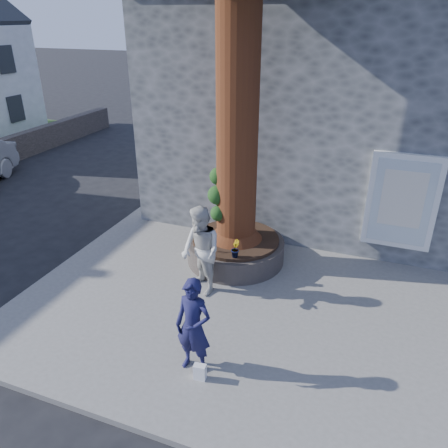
% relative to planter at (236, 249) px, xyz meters
% --- Properties ---
extents(ground, '(120.00, 120.00, 0.00)m').
position_rel_planter_xyz_m(ground, '(-0.80, -2.00, -0.41)').
color(ground, black).
rests_on(ground, ground).
extents(pavement, '(9.00, 8.00, 0.12)m').
position_rel_planter_xyz_m(pavement, '(0.70, -1.00, -0.35)').
color(pavement, slate).
rests_on(pavement, ground).
extents(yellow_line, '(0.10, 30.00, 0.01)m').
position_rel_planter_xyz_m(yellow_line, '(-3.85, -1.00, -0.41)').
color(yellow_line, yellow).
rests_on(yellow_line, ground).
extents(stone_shop, '(10.30, 8.30, 6.30)m').
position_rel_planter_xyz_m(stone_shop, '(1.70, 5.20, 2.75)').
color(stone_shop, '#474A4B').
rests_on(stone_shop, ground).
extents(planter, '(2.30, 2.30, 0.60)m').
position_rel_planter_xyz_m(planter, '(0.00, 0.00, 0.00)').
color(planter, black).
rests_on(planter, pavement).
extents(man, '(0.65, 0.46, 1.71)m').
position_rel_planter_xyz_m(man, '(0.55, -3.60, 0.56)').
color(man, '#17173F').
rests_on(man, pavement).
extents(woman, '(1.18, 1.14, 1.92)m').
position_rel_planter_xyz_m(woman, '(-0.24, -1.48, 0.67)').
color(woman, '#BBB9B3').
rests_on(woman, pavement).
extents(shopping_bag, '(0.21, 0.14, 0.28)m').
position_rel_planter_xyz_m(shopping_bag, '(0.74, -3.80, -0.15)').
color(shopping_bag, white).
rests_on(shopping_bag, pavement).
extents(plant_a, '(0.21, 0.18, 0.34)m').
position_rel_planter_xyz_m(plant_a, '(-0.44, -0.85, 0.48)').
color(plant_a, gray).
rests_on(plant_a, planter).
extents(plant_b, '(0.26, 0.27, 0.39)m').
position_rel_planter_xyz_m(plant_b, '(0.28, -0.85, 0.50)').
color(plant_b, gray).
rests_on(plant_b, planter).
extents(plant_c, '(0.22, 0.22, 0.33)m').
position_rel_planter_xyz_m(plant_c, '(-0.32, 0.42, 0.47)').
color(plant_c, gray).
rests_on(plant_c, planter).
extents(plant_d, '(0.31, 0.34, 0.32)m').
position_rel_planter_xyz_m(plant_d, '(-0.44, 0.85, 0.47)').
color(plant_d, gray).
rests_on(plant_d, planter).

